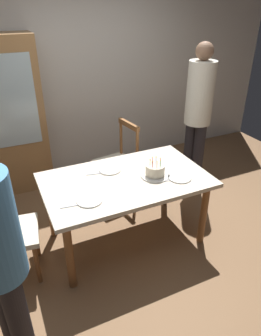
{
  "coord_description": "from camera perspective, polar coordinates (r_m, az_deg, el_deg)",
  "views": [
    {
      "loc": [
        -1.01,
        -2.29,
        2.21
      ],
      "look_at": [
        0.05,
        0.0,
        0.83
      ],
      "focal_mm": 32.81,
      "sensor_mm": 36.0,
      "label": 1
    }
  ],
  "objects": [
    {
      "name": "ground",
      "position": [
        3.34,
        -0.8,
        -12.72
      ],
      "size": [
        6.4,
        6.4,
        0.0
      ],
      "primitive_type": "plane",
      "color": "brown"
    },
    {
      "name": "back_wall",
      "position": [
        4.36,
        -11.36,
        16.16
      ],
      "size": [
        6.4,
        0.1,
        2.6
      ],
      "primitive_type": "cube",
      "color": "beige",
      "rests_on": "ground"
    },
    {
      "name": "dining_table",
      "position": [
        2.95,
        -0.88,
        -3.39
      ],
      "size": [
        1.56,
        0.94,
        0.73
      ],
      "color": "beige",
      "rests_on": "ground"
    },
    {
      "name": "birthday_cake",
      "position": [
        2.93,
        4.59,
        -0.56
      ],
      "size": [
        0.28,
        0.28,
        0.18
      ],
      "color": "silver",
      "rests_on": "dining_table"
    },
    {
      "name": "plate_near_celebrant",
      "position": [
        2.62,
        -7.63,
        -5.96
      ],
      "size": [
        0.22,
        0.22,
        0.01
      ],
      "primitive_type": "cylinder",
      "color": "white",
      "rests_on": "dining_table"
    },
    {
      "name": "plate_far_side",
      "position": [
        3.05,
        -3.85,
        -0.3
      ],
      "size": [
        0.22,
        0.22,
        0.01
      ],
      "primitive_type": "cylinder",
      "color": "white",
      "rests_on": "dining_table"
    },
    {
      "name": "plate_near_guest",
      "position": [
        2.95,
        9.13,
        -1.75
      ],
      "size": [
        0.22,
        0.22,
        0.01
      ],
      "primitive_type": "cylinder",
      "color": "white",
      "rests_on": "dining_table"
    },
    {
      "name": "fork_near_celebrant",
      "position": [
        2.58,
        -10.95,
        -6.94
      ],
      "size": [
        0.18,
        0.04,
        0.01
      ],
      "primitive_type": "cube",
      "rotation": [
        0.0,
        0.0,
        -0.13
      ],
      "color": "silver",
      "rests_on": "dining_table"
    },
    {
      "name": "fork_far_side",
      "position": [
        3.0,
        -6.61,
        -1.08
      ],
      "size": [
        0.18,
        0.05,
        0.01
      ],
      "primitive_type": "cube",
      "rotation": [
        0.0,
        0.0,
        -0.21
      ],
      "color": "silver",
      "rests_on": "dining_table"
    },
    {
      "name": "fork_near_guest",
      "position": [
        2.88,
        6.38,
        -2.43
      ],
      "size": [
        0.18,
        0.04,
        0.01
      ],
      "primitive_type": "cube",
      "rotation": [
        0.0,
        0.0,
        -0.13
      ],
      "color": "silver",
      "rests_on": "dining_table"
    },
    {
      "name": "chair_spindle_back",
      "position": [
        3.76,
        -2.47,
        0.95
      ],
      "size": [
        0.5,
        0.5,
        0.95
      ],
      "color": "beige",
      "rests_on": "ground"
    },
    {
      "name": "person_guest",
      "position": [
        3.84,
        12.46,
        10.46
      ],
      "size": [
        0.32,
        0.32,
        1.82
      ],
      "color": "#262328",
      "rests_on": "ground"
    }
  ]
}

